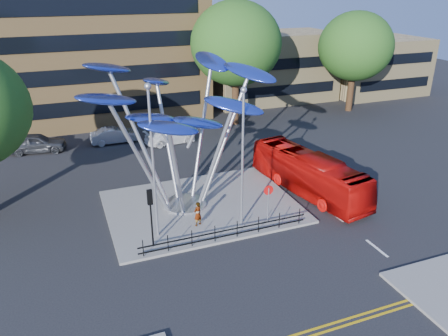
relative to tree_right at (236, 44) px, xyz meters
name	(u,v)px	position (x,y,z in m)	size (l,w,h in m)	color
ground	(255,253)	(-8.00, -22.00, -8.04)	(120.00, 120.00, 0.00)	black
traffic_island	(202,206)	(-9.00, -16.00, -7.96)	(12.00, 9.00, 0.15)	slate
double_yellow_near	(315,329)	(-8.00, -28.00, -8.03)	(40.00, 0.12, 0.01)	gold
double_yellow_far	(318,334)	(-8.00, -28.30, -8.03)	(40.00, 0.12, 0.01)	gold
low_building_near	(271,67)	(8.00, 8.00, -4.04)	(15.00, 8.00, 8.00)	tan
low_building_far	(375,66)	(22.00, 6.00, -4.54)	(12.00, 8.00, 7.00)	tan
tree_right	(236,44)	(0.00, 0.00, 0.00)	(8.80, 8.80, 12.11)	black
tree_far	(356,46)	(14.00, 0.00, -0.93)	(8.00, 8.00, 10.81)	black
leaf_sculpture	(179,103)	(-10.07, -15.32, -1.16)	(12.72, 9.54, 9.51)	#9EA0A5
street_lamp_left	(152,150)	(-12.50, -18.50, -2.68)	(0.36, 0.36, 8.80)	#9EA0A5
street_lamp_right	(243,146)	(-7.50, -19.00, -2.94)	(0.36, 0.36, 8.30)	#9EA0A5
traffic_light_island	(150,206)	(-13.00, -19.50, -5.42)	(0.28, 0.18, 3.42)	black
no_entry_sign_island	(268,198)	(-6.00, -19.48, -6.22)	(0.60, 0.10, 2.45)	#9EA0A5
pedestrian_railing_front	(226,233)	(-9.00, -20.30, -7.48)	(10.00, 0.06, 1.00)	black
red_bus	(308,173)	(-1.40, -16.47, -6.63)	(2.36, 10.08, 2.81)	#AE0A08
pedestrian	(198,214)	(-10.02, -18.28, -7.12)	(0.56, 0.37, 1.54)	gray
parked_car_left	(36,143)	(-19.03, -1.32, -7.21)	(1.95, 4.84, 1.65)	#393B40
parked_car_mid	(115,135)	(-12.41, -1.37, -7.32)	(1.51, 4.34, 1.43)	#A1A4A8
parked_car_right	(170,136)	(-7.75, -3.29, -7.36)	(1.88, 4.64, 1.35)	white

